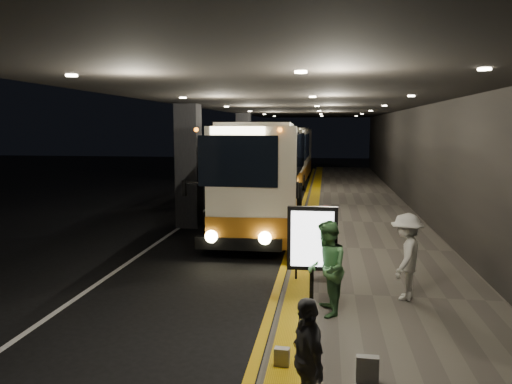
# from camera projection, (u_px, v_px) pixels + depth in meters

# --- Properties ---
(ground) EXTENTS (90.00, 90.00, 0.00)m
(ground) POSITION_uv_depth(u_px,v_px,m) (203.00, 256.00, 14.01)
(ground) COLOR black
(lane_line_white) EXTENTS (0.12, 50.00, 0.01)m
(lane_line_white) POSITION_uv_depth(u_px,v_px,m) (189.00, 221.00, 19.17)
(lane_line_white) COLOR silver
(lane_line_white) RESTS_ON ground
(kerb_stripe_yellow) EXTENTS (0.18, 50.00, 0.01)m
(kerb_stripe_yellow) POSITION_uv_depth(u_px,v_px,m) (297.00, 224.00, 18.59)
(kerb_stripe_yellow) COLOR gold
(kerb_stripe_yellow) RESTS_ON ground
(sidewalk) EXTENTS (4.50, 50.00, 0.15)m
(sidewalk) POSITION_uv_depth(u_px,v_px,m) (363.00, 224.00, 18.25)
(sidewalk) COLOR #514C44
(sidewalk) RESTS_ON ground
(tactile_strip) EXTENTS (0.50, 50.00, 0.01)m
(tactile_strip) POSITION_uv_depth(u_px,v_px,m) (311.00, 220.00, 18.51)
(tactile_strip) COLOR gold
(tactile_strip) RESTS_ON sidewalk
(terminal_wall) EXTENTS (0.10, 50.00, 6.00)m
(terminal_wall) POSITION_uv_depth(u_px,v_px,m) (430.00, 144.00, 17.56)
(terminal_wall) COLOR black
(terminal_wall) RESTS_ON ground
(support_columns) EXTENTS (0.80, 24.80, 4.40)m
(support_columns) POSITION_uv_depth(u_px,v_px,m) (189.00, 166.00, 17.86)
(support_columns) COLOR black
(support_columns) RESTS_ON ground
(canopy) EXTENTS (9.00, 50.00, 0.40)m
(canopy) POSITION_uv_depth(u_px,v_px,m) (303.00, 99.00, 17.98)
(canopy) COLOR black
(canopy) RESTS_ON support_columns
(coach_main) EXTENTS (3.03, 11.71, 3.62)m
(coach_main) POSITION_uv_depth(u_px,v_px,m) (265.00, 177.00, 18.61)
(coach_main) COLOR beige
(coach_main) RESTS_ON ground
(coach_second) EXTENTS (2.46, 11.00, 3.44)m
(coach_second) POSITION_uv_depth(u_px,v_px,m) (289.00, 158.00, 31.76)
(coach_second) COLOR beige
(coach_second) RESTS_ON ground
(passenger_boarding) EXTENTS (0.45, 0.62, 1.58)m
(passenger_boarding) POSITION_uv_depth(u_px,v_px,m) (328.00, 238.00, 12.03)
(passenger_boarding) COLOR #D36269
(passenger_boarding) RESTS_ON sidewalk
(passenger_waiting_green) EXTENTS (0.62, 0.91, 1.75)m
(passenger_waiting_green) POSITION_uv_depth(u_px,v_px,m) (327.00, 268.00, 9.12)
(passenger_waiting_green) COLOR #376338
(passenger_waiting_green) RESTS_ON sidewalk
(passenger_waiting_white) EXTENTS (0.88, 1.24, 1.74)m
(passenger_waiting_white) POSITION_uv_depth(u_px,v_px,m) (406.00, 256.00, 9.99)
(passenger_waiting_white) COLOR beige
(passenger_waiting_white) RESTS_ON sidewalk
(passenger_waiting_grey) EXTENTS (0.73, 0.99, 1.51)m
(passenger_waiting_grey) POSITION_uv_depth(u_px,v_px,m) (307.00, 360.00, 5.80)
(passenger_waiting_grey) COLOR #55565B
(passenger_waiting_grey) RESTS_ON sidewalk
(bag_polka) EXTENTS (0.30, 0.14, 0.36)m
(bag_polka) POSITION_uv_depth(u_px,v_px,m) (367.00, 369.00, 6.77)
(bag_polka) COLOR black
(bag_polka) RESTS_ON sidewalk
(bag_plain) EXTENTS (0.23, 0.15, 0.27)m
(bag_plain) POSITION_uv_depth(u_px,v_px,m) (282.00, 357.00, 7.22)
(bag_plain) COLOR #AEA5A3
(bag_plain) RESTS_ON sidewalk
(info_sign) EXTENTS (0.94, 0.13, 1.98)m
(info_sign) POSITION_uv_depth(u_px,v_px,m) (312.00, 240.00, 9.33)
(info_sign) COLOR black
(info_sign) RESTS_ON sidewalk
(stanchion_post) EXTENTS (0.05, 0.05, 1.01)m
(stanchion_post) POSITION_uv_depth(u_px,v_px,m) (296.00, 258.00, 11.30)
(stanchion_post) COLOR black
(stanchion_post) RESTS_ON sidewalk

